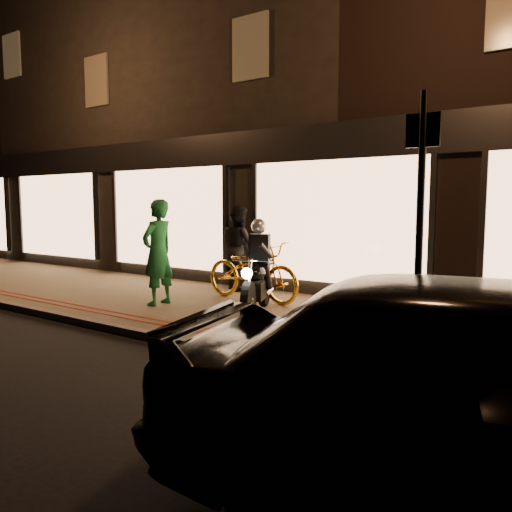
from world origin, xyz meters
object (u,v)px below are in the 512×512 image
Objects in this scene: motorcycle at (257,277)px; bicycle_gold at (252,271)px; person_green at (158,252)px; sign_post at (420,219)px.

motorcycle is 0.85× the size of bicycle_gold.
bicycle_gold is 1.80m from person_green.
person_green reaches higher than motorcycle.
bicycle_gold is at bearing 148.49° from sign_post.
motorcycle is 3.62m from sign_post.
sign_post reaches higher than motorcycle.
motorcycle is at bearing -135.37° from bicycle_gold.
bicycle_gold is (-0.71, 0.85, -0.05)m from motorcycle.
person_green is at bearing 168.27° from sign_post.
bicycle_gold is 1.13× the size of person_green.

